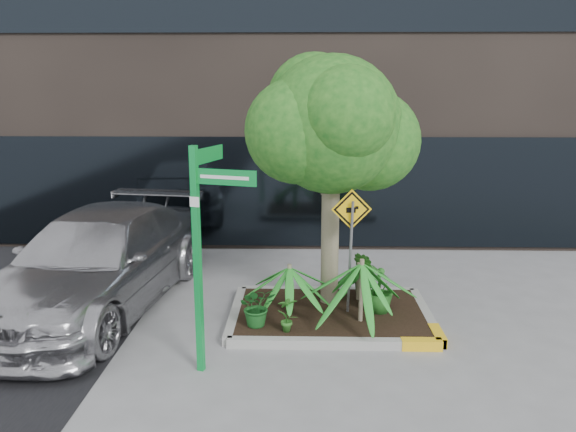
{
  "coord_description": "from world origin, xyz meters",
  "views": [
    {
      "loc": [
        -0.29,
        -8.54,
        3.79
      ],
      "look_at": [
        -0.51,
        0.2,
        1.8
      ],
      "focal_mm": 35.0,
      "sensor_mm": 36.0,
      "label": 1
    }
  ],
  "objects_px": {
    "tree": "(332,125)",
    "street_sign_post": "(203,235)",
    "parked_car": "(98,261)",
    "cattle_sign": "(351,231)"
  },
  "relations": [
    {
      "from": "parked_car",
      "to": "tree",
      "type": "bearing_deg",
      "value": 8.34
    },
    {
      "from": "street_sign_post",
      "to": "cattle_sign",
      "type": "height_order",
      "value": "street_sign_post"
    },
    {
      "from": "parked_car",
      "to": "cattle_sign",
      "type": "relative_size",
      "value": 2.76
    },
    {
      "from": "tree",
      "to": "parked_car",
      "type": "xyz_separation_m",
      "value": [
        -4.04,
        0.01,
        -2.37
      ]
    },
    {
      "from": "tree",
      "to": "street_sign_post",
      "type": "height_order",
      "value": "tree"
    },
    {
      "from": "parked_car",
      "to": "cattle_sign",
      "type": "xyz_separation_m",
      "value": [
        4.34,
        -0.62,
        0.73
      ]
    },
    {
      "from": "parked_car",
      "to": "street_sign_post",
      "type": "xyz_separation_m",
      "value": [
        2.26,
        -2.21,
        1.07
      ]
    },
    {
      "from": "tree",
      "to": "street_sign_post",
      "type": "bearing_deg",
      "value": -128.93
    },
    {
      "from": "tree",
      "to": "street_sign_post",
      "type": "xyz_separation_m",
      "value": [
        -1.78,
        -2.2,
        -1.3
      ]
    },
    {
      "from": "tree",
      "to": "cattle_sign",
      "type": "distance_m",
      "value": 1.77
    }
  ]
}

